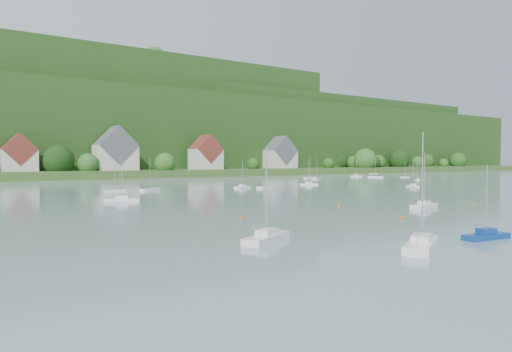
# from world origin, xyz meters

# --- Properties ---
(far_shore_strip) EXTENTS (600.00, 60.00, 3.00)m
(far_shore_strip) POSITION_xyz_m (0.00, 200.00, 1.50)
(far_shore_strip) COLOR #2F521E
(far_shore_strip) RESTS_ON ground
(forested_ridge) EXTENTS (620.00, 181.22, 69.89)m
(forested_ridge) POSITION_xyz_m (0.39, 268.57, 22.89)
(forested_ridge) COLOR #193A12
(forested_ridge) RESTS_ON ground
(village_building_1) EXTENTS (12.00, 9.36, 14.00)m
(village_building_1) POSITION_xyz_m (-30.00, 189.00, 8.75)
(village_building_1) COLOR beige
(village_building_1) RESTS_ON far_shore_strip
(village_building_2) EXTENTS (16.00, 11.44, 18.00)m
(village_building_2) POSITION_xyz_m (5.00, 188.00, 10.27)
(village_building_2) COLOR beige
(village_building_2) RESTS_ON far_shore_strip
(village_building_3) EXTENTS (13.00, 10.40, 15.50)m
(village_building_3) POSITION_xyz_m (45.00, 186.00, 9.43)
(village_building_3) COLOR beige
(village_building_3) RESTS_ON far_shore_strip
(village_building_4) EXTENTS (15.00, 10.40, 16.50)m
(village_building_4) POSITION_xyz_m (90.00, 190.00, 9.59)
(village_building_4) COLOR beige
(village_building_4) RESTS_ON far_shore_strip
(near_sailboat_0) EXTENTS (6.94, 4.99, 9.27)m
(near_sailboat_0) POSITION_xyz_m (-21.25, 23.41, 0.47)
(near_sailboat_0) COLOR white
(near_sailboat_0) RESTS_ON ground
(near_sailboat_1) EXTENTS (5.05, 1.92, 6.66)m
(near_sailboat_1) POSITION_xyz_m (-12.48, 23.14, 0.40)
(near_sailboat_1) COLOR navy
(near_sailboat_1) RESTS_ON ground
(near_sailboat_3) EXTENTS (6.28, 2.99, 8.17)m
(near_sailboat_3) POSITION_xyz_m (6.02, 43.10, 0.44)
(near_sailboat_3) COLOR white
(near_sailboat_3) RESTS_ON ground
(near_sailboat_6) EXTENTS (6.18, 4.38, 8.22)m
(near_sailboat_6) POSITION_xyz_m (-29.46, 33.09, 0.44)
(near_sailboat_6) COLOR white
(near_sailboat_6) RESTS_ON ground
(mooring_buoy_0) EXTENTS (0.42, 0.42, 0.42)m
(mooring_buoy_0) POSITION_xyz_m (-7.21, 36.56, 0.00)
(mooring_buoy_0) COLOR #F65C15
(mooring_buoy_0) RESTS_ON ground
(mooring_buoy_2) EXTENTS (0.39, 0.39, 0.39)m
(mooring_buoy_2) POSITION_xyz_m (18.21, 42.58, 0.00)
(mooring_buoy_2) COLOR #F65C15
(mooring_buoy_2) RESTS_ON ground
(mooring_buoy_3) EXTENTS (0.48, 0.48, 0.48)m
(mooring_buoy_3) POSITION_xyz_m (-1.84, 52.71, 0.00)
(mooring_buoy_3) COLOR #F65C15
(mooring_buoy_3) RESTS_ON ground
(mooring_buoy_5) EXTENTS (0.38, 0.38, 0.38)m
(mooring_buoy_5) POSITION_xyz_m (-22.93, 47.62, 0.00)
(mooring_buoy_5) COLOR #F65C15
(mooring_buoy_5) RESTS_ON ground
(far_sailboat_cluster) EXTENTS (187.09, 80.33, 8.71)m
(far_sailboat_cluster) POSITION_xyz_m (14.76, 116.98, 0.38)
(far_sailboat_cluster) COLOR white
(far_sailboat_cluster) RESTS_ON ground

